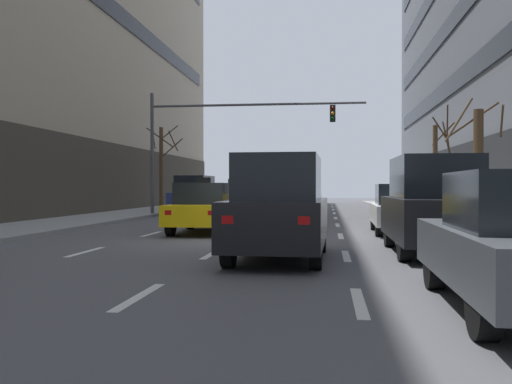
{
  "coord_description": "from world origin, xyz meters",
  "views": [
    {
      "loc": [
        2.61,
        -15.54,
        1.55
      ],
      "look_at": [
        -0.91,
        12.17,
        1.27
      ],
      "focal_mm": 39.19,
      "sensor_mm": 36.0,
      "label": 1
    }
  ],
  "objects_px": {
    "taxi_driving_0": "(234,203)",
    "taxi_driving_1": "(204,208)",
    "street_tree_1": "(162,165)",
    "car_driving_3": "(280,208)",
    "traffic_signal_0": "(219,129)",
    "street_tree_0": "(437,165)",
    "car_driving_4": "(195,196)",
    "street_tree_2": "(478,166)",
    "car_parked_1": "(433,206)",
    "car_parked_2": "(401,209)",
    "taxi_driving_2": "(302,197)"
  },
  "relations": [
    {
      "from": "street_tree_0",
      "to": "street_tree_2",
      "type": "relative_size",
      "value": 1.14
    },
    {
      "from": "street_tree_1",
      "to": "street_tree_2",
      "type": "bearing_deg",
      "value": -43.54
    },
    {
      "from": "taxi_driving_1",
      "to": "street_tree_0",
      "type": "distance_m",
      "value": 12.45
    },
    {
      "from": "car_parked_1",
      "to": "traffic_signal_0",
      "type": "relative_size",
      "value": 0.41
    },
    {
      "from": "taxi_driving_1",
      "to": "street_tree_0",
      "type": "relative_size",
      "value": 0.87
    },
    {
      "from": "street_tree_1",
      "to": "traffic_signal_0",
      "type": "bearing_deg",
      "value": -48.59
    },
    {
      "from": "taxi_driving_2",
      "to": "car_driving_3",
      "type": "xyz_separation_m",
      "value": [
        0.23,
        -15.81,
        0.06
      ]
    },
    {
      "from": "car_driving_4",
      "to": "street_tree_0",
      "type": "height_order",
      "value": "street_tree_0"
    },
    {
      "from": "car_driving_4",
      "to": "street_tree_1",
      "type": "relative_size",
      "value": 0.85
    },
    {
      "from": "street_tree_0",
      "to": "car_parked_1",
      "type": "bearing_deg",
      "value": -101.0
    },
    {
      "from": "taxi_driving_0",
      "to": "car_driving_3",
      "type": "relative_size",
      "value": 0.98
    },
    {
      "from": "taxi_driving_1",
      "to": "car_driving_4",
      "type": "xyz_separation_m",
      "value": [
        -3.0,
        11.16,
        0.24
      ]
    },
    {
      "from": "taxi_driving_1",
      "to": "street_tree_2",
      "type": "xyz_separation_m",
      "value": [
        9.02,
        0.98,
        1.41
      ]
    },
    {
      "from": "car_parked_2",
      "to": "car_driving_3",
      "type": "bearing_deg",
      "value": -116.08
    },
    {
      "from": "car_parked_2",
      "to": "taxi_driving_0",
      "type": "bearing_deg",
      "value": 138.85
    },
    {
      "from": "taxi_driving_0",
      "to": "traffic_signal_0",
      "type": "distance_m",
      "value": 5.54
    },
    {
      "from": "street_tree_2",
      "to": "car_parked_2",
      "type": "bearing_deg",
      "value": -169.97
    },
    {
      "from": "traffic_signal_0",
      "to": "street_tree_1",
      "type": "bearing_deg",
      "value": 131.41
    },
    {
      "from": "taxi_driving_2",
      "to": "street_tree_2",
      "type": "height_order",
      "value": "street_tree_2"
    },
    {
      "from": "car_parked_2",
      "to": "street_tree_2",
      "type": "bearing_deg",
      "value": 10.03
    },
    {
      "from": "car_driving_3",
      "to": "traffic_signal_0",
      "type": "distance_m",
      "value": 17.5
    },
    {
      "from": "car_driving_3",
      "to": "street_tree_1",
      "type": "relative_size",
      "value": 0.88
    },
    {
      "from": "taxi_driving_2",
      "to": "car_parked_2",
      "type": "distance_m",
      "value": 9.56
    },
    {
      "from": "traffic_signal_0",
      "to": "street_tree_0",
      "type": "height_order",
      "value": "traffic_signal_0"
    },
    {
      "from": "taxi_driving_2",
      "to": "traffic_signal_0",
      "type": "relative_size",
      "value": 0.39
    },
    {
      "from": "taxi_driving_0",
      "to": "car_driving_3",
      "type": "distance_m",
      "value": 13.04
    },
    {
      "from": "traffic_signal_0",
      "to": "street_tree_1",
      "type": "distance_m",
      "value": 7.15
    },
    {
      "from": "car_parked_2",
      "to": "street_tree_0",
      "type": "relative_size",
      "value": 0.86
    },
    {
      "from": "taxi_driving_0",
      "to": "street_tree_1",
      "type": "distance_m",
      "value": 11.15
    },
    {
      "from": "traffic_signal_0",
      "to": "street_tree_0",
      "type": "bearing_deg",
      "value": -9.5
    },
    {
      "from": "street_tree_2",
      "to": "car_driving_3",
      "type": "bearing_deg",
      "value": -128.76
    },
    {
      "from": "taxi_driving_1",
      "to": "taxi_driving_2",
      "type": "bearing_deg",
      "value": 73.19
    },
    {
      "from": "car_driving_4",
      "to": "street_tree_2",
      "type": "distance_m",
      "value": 15.8
    },
    {
      "from": "car_driving_3",
      "to": "street_tree_1",
      "type": "height_order",
      "value": "street_tree_1"
    },
    {
      "from": "car_driving_3",
      "to": "car_parked_1",
      "type": "relative_size",
      "value": 0.99
    },
    {
      "from": "traffic_signal_0",
      "to": "street_tree_2",
      "type": "xyz_separation_m",
      "value": [
        10.5,
        -9.13,
        -2.28
      ]
    },
    {
      "from": "car_driving_4",
      "to": "street_tree_0",
      "type": "bearing_deg",
      "value": -13.14
    },
    {
      "from": "taxi_driving_2",
      "to": "car_parked_2",
      "type": "bearing_deg",
      "value": -67.57
    },
    {
      "from": "taxi_driving_1",
      "to": "car_parked_2",
      "type": "relative_size",
      "value": 1.02
    },
    {
      "from": "traffic_signal_0",
      "to": "car_driving_3",
      "type": "bearing_deg",
      "value": -74.66
    },
    {
      "from": "car_driving_3",
      "to": "street_tree_0",
      "type": "height_order",
      "value": "street_tree_0"
    },
    {
      "from": "taxi_driving_1",
      "to": "traffic_signal_0",
      "type": "distance_m",
      "value": 10.86
    },
    {
      "from": "street_tree_1",
      "to": "car_driving_3",
      "type": "bearing_deg",
      "value": -67.21
    },
    {
      "from": "car_driving_3",
      "to": "car_driving_4",
      "type": "xyz_separation_m",
      "value": [
        -6.07,
        17.61,
        -0.04
      ]
    },
    {
      "from": "taxi_driving_0",
      "to": "car_driving_4",
      "type": "xyz_separation_m",
      "value": [
        -2.97,
        4.95,
        0.22
      ]
    },
    {
      "from": "taxi_driving_1",
      "to": "taxi_driving_2",
      "type": "distance_m",
      "value": 9.78
    },
    {
      "from": "car_driving_3",
      "to": "street_tree_0",
      "type": "distance_m",
      "value": 16.03
    },
    {
      "from": "car_parked_2",
      "to": "street_tree_1",
      "type": "distance_m",
      "value": 19.54
    },
    {
      "from": "car_parked_2",
      "to": "street_tree_0",
      "type": "xyz_separation_m",
      "value": [
        2.61,
        7.81,
        1.73
      ]
    },
    {
      "from": "taxi_driving_0",
      "to": "taxi_driving_1",
      "type": "bearing_deg",
      "value": -89.66
    }
  ]
}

